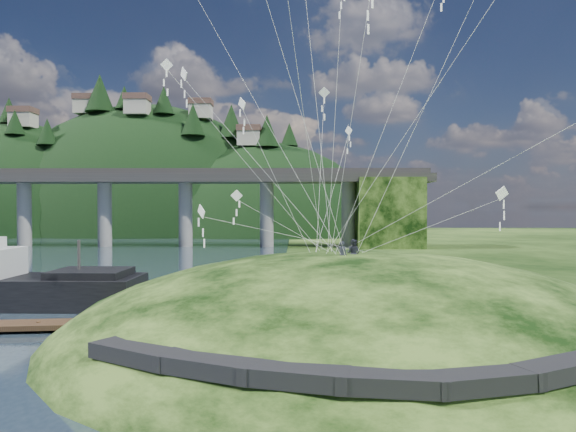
{
  "coord_description": "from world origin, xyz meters",
  "views": [
    {
      "loc": [
        4.49,
        -27.4,
        7.58
      ],
      "look_at": [
        4.0,
        6.0,
        7.0
      ],
      "focal_mm": 32.0,
      "sensor_mm": 36.0,
      "label": 1
    }
  ],
  "objects": [
    {
      "name": "wooden_dock",
      "position": [
        -8.53,
        3.8,
        0.39
      ],
      "size": [
        12.62,
        3.4,
        0.89
      ],
      "color": "#332115",
      "rests_on": "ground"
    },
    {
      "name": "far_ridge",
      "position": [
        -43.58,
        122.17,
        -7.44
      ],
      "size": [
        153.0,
        70.0,
        94.5
      ],
      "color": "black",
      "rests_on": "ground"
    },
    {
      "name": "footpath",
      "position": [
        7.46,
        -9.74,
        2.08
      ],
      "size": [
        22.29,
        5.84,
        0.83
      ],
      "color": "black",
      "rests_on": "ground"
    },
    {
      "name": "work_barge",
      "position": [
        -17.6,
        11.02,
        1.73
      ],
      "size": [
        19.74,
        5.5,
        6.9
      ],
      "color": "black",
      "rests_on": "ground"
    },
    {
      "name": "grass_hill",
      "position": [
        8.0,
        2.0,
        -1.5
      ],
      "size": [
        36.0,
        32.0,
        13.0
      ],
      "color": "black",
      "rests_on": "ground"
    },
    {
      "name": "kite_flyers",
      "position": [
        7.55,
        1.16,
        5.77
      ],
      "size": [
        1.49,
        1.28,
        1.62
      ],
      "color": "#292B37",
      "rests_on": "ground"
    },
    {
      "name": "ground",
      "position": [
        0.0,
        0.0,
        0.0
      ],
      "size": [
        320.0,
        320.0,
        0.0
      ],
      "primitive_type": "plane",
      "color": "black",
      "rests_on": "ground"
    },
    {
      "name": "kite_swarm",
      "position": [
        6.05,
        0.52,
        16.48
      ],
      "size": [
        21.1,
        15.63,
        18.64
      ],
      "color": "white",
      "rests_on": "ground"
    },
    {
      "name": "bridge",
      "position": [
        -26.46,
        70.07,
        9.7
      ],
      "size": [
        160.0,
        11.0,
        15.0
      ],
      "color": "#2D2B2B",
      "rests_on": "ground"
    }
  ]
}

